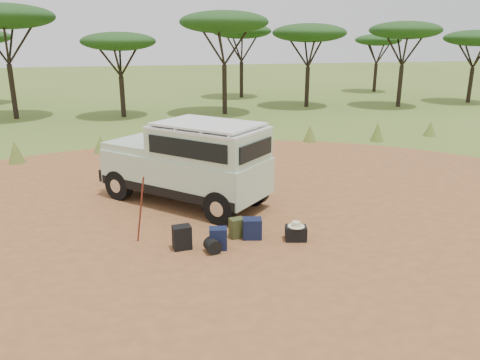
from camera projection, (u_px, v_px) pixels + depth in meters
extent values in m
plane|color=#596D26|center=(220.00, 234.00, 11.12)|extent=(140.00, 140.00, 0.00)
cylinder|color=#9A5B32|center=(220.00, 234.00, 11.12)|extent=(23.00, 23.00, 0.01)
cone|color=#596D26|center=(16.00, 152.00, 17.30)|extent=(0.60, 0.60, 0.85)
cone|color=#596D26|center=(101.00, 144.00, 18.86)|extent=(0.60, 0.60, 0.70)
cone|color=#596D26|center=(176.00, 140.00, 19.15)|extent=(0.60, 0.60, 0.90)
cone|color=#596D26|center=(249.00, 140.00, 19.49)|extent=(0.60, 0.60, 0.80)
cone|color=#596D26|center=(310.00, 134.00, 20.85)|extent=(0.60, 0.60, 0.75)
cone|color=#596D26|center=(378.00, 132.00, 20.97)|extent=(0.60, 0.60, 0.85)
cone|color=#596D26|center=(430.00, 129.00, 22.06)|extent=(0.60, 0.60, 0.70)
cylinder|color=black|center=(13.00, 92.00, 26.44)|extent=(0.28, 0.28, 3.06)
ellipsoid|color=#193312|center=(2.00, 16.00, 25.25)|extent=(5.50, 5.50, 1.38)
cylinder|color=black|center=(122.00, 97.00, 27.19)|extent=(0.28, 0.28, 2.34)
ellipsoid|color=#193312|center=(118.00, 41.00, 26.29)|extent=(4.20, 4.20, 1.05)
cylinder|color=black|center=(225.00, 90.00, 28.13)|extent=(0.28, 0.28, 2.93)
ellipsoid|color=#193312|center=(224.00, 22.00, 27.00)|extent=(5.20, 5.20, 1.30)
cylinder|color=black|center=(307.00, 87.00, 31.15)|extent=(0.28, 0.28, 2.61)
ellipsoid|color=#193312|center=(309.00, 33.00, 30.14)|extent=(4.80, 4.80, 1.20)
cylinder|color=black|center=(400.00, 86.00, 31.14)|extent=(0.28, 0.28, 2.70)
ellipsoid|color=#193312|center=(405.00, 30.00, 30.09)|extent=(4.60, 4.60, 1.15)
cylinder|color=black|center=(470.00, 85.00, 33.13)|extent=(0.28, 0.28, 2.43)
ellipsoid|color=#193312|center=(477.00, 38.00, 32.19)|extent=(4.40, 4.40, 1.10)
cylinder|color=black|center=(241.00, 80.00, 36.00)|extent=(0.28, 0.28, 2.70)
ellipsoid|color=#193312|center=(241.00, 31.00, 34.96)|extent=(4.50, 4.50, 1.12)
cylinder|color=black|center=(375.00, 78.00, 39.77)|extent=(0.28, 0.28, 2.34)
ellipsoid|color=#193312|center=(378.00, 40.00, 38.87)|extent=(3.80, 3.80, 0.95)
cube|color=#B3CEB0|center=(185.00, 171.00, 13.06)|extent=(4.60, 4.68, 0.98)
cube|color=black|center=(185.00, 183.00, 13.17)|extent=(4.56, 4.64, 0.25)
cube|color=#B3CEB0|center=(208.00, 143.00, 12.38)|extent=(3.32, 3.35, 0.77)
cube|color=silver|center=(208.00, 128.00, 12.26)|extent=(3.35, 3.38, 0.06)
cube|color=silver|center=(208.00, 124.00, 12.23)|extent=(3.11, 3.13, 0.05)
cube|color=#B3CEB0|center=(145.00, 144.00, 13.63)|extent=(2.48, 2.48, 0.21)
cube|color=black|center=(167.00, 136.00, 13.09)|extent=(1.25, 1.21, 0.54)
cube|color=black|center=(186.00, 149.00, 11.61)|extent=(1.73, 1.80, 0.46)
cube|color=black|center=(228.00, 136.00, 13.12)|extent=(1.73, 1.80, 0.46)
cube|color=black|center=(256.00, 150.00, 11.63)|extent=(1.14, 1.10, 0.43)
cube|color=black|center=(124.00, 169.00, 14.36)|extent=(1.45, 1.40, 0.35)
cylinder|color=black|center=(119.00, 142.00, 14.18)|extent=(1.02, 0.98, 0.07)
cylinder|color=black|center=(121.00, 159.00, 14.34)|extent=(1.02, 0.98, 0.07)
cylinder|color=silver|center=(112.00, 150.00, 14.02)|extent=(0.21, 0.21, 0.23)
cylinder|color=silver|center=(126.00, 147.00, 14.49)|extent=(0.21, 0.21, 0.23)
cube|color=silver|center=(122.00, 165.00, 14.37)|extent=(0.34, 0.33, 0.12)
cylinder|color=black|center=(190.00, 135.00, 13.81)|extent=(0.12, 0.12, 0.85)
cylinder|color=black|center=(119.00, 185.00, 13.42)|extent=(0.81, 0.83, 0.87)
cylinder|color=black|center=(158.00, 171.00, 14.77)|extent=(0.81, 0.83, 0.87)
cylinder|color=black|center=(220.00, 208.00, 11.64)|extent=(0.81, 0.83, 0.87)
cylinder|color=black|center=(254.00, 190.00, 12.98)|extent=(0.81, 0.83, 0.87)
cylinder|color=maroon|center=(141.00, 210.00, 10.43)|extent=(0.27, 0.31, 1.61)
cube|color=black|center=(182.00, 238.00, 10.29)|extent=(0.42, 0.33, 0.54)
cube|color=#101835|center=(218.00, 239.00, 10.28)|extent=(0.43, 0.34, 0.50)
cube|color=#343B1B|center=(237.00, 228.00, 10.89)|extent=(0.38, 0.31, 0.48)
cube|color=#101835|center=(252.00, 229.00, 10.84)|extent=(0.49, 0.41, 0.49)
cube|color=black|center=(296.00, 233.00, 10.76)|extent=(0.55, 0.45, 0.34)
cylinder|color=black|center=(213.00, 246.00, 10.15)|extent=(0.37, 0.37, 0.32)
cylinder|color=beige|center=(296.00, 226.00, 10.71)|extent=(0.39, 0.39, 0.02)
cylinder|color=beige|center=(296.00, 224.00, 10.69)|extent=(0.19, 0.19, 0.10)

